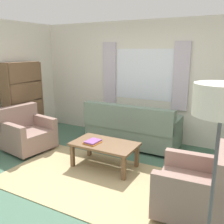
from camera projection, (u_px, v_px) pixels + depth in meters
ground_plane at (90, 178)px, 3.93m from camera, size 6.24×6.24×0.00m
wall_back at (144, 81)px, 5.54m from camera, size 5.32×0.12×2.60m
window_with_curtains at (143, 75)px, 5.43m from camera, size 1.98×0.07×1.40m
area_rug at (90, 178)px, 3.93m from camera, size 2.72×1.76×0.01m
couch at (132, 129)px, 5.18m from camera, size 1.90×0.82×0.92m
armchair_left at (27, 133)px, 5.00m from camera, size 0.94×0.96×0.88m
armchair_right at (196, 187)px, 3.02m from camera, size 0.87×0.89×0.88m
coffee_table at (105, 146)px, 4.23m from camera, size 1.10×0.64×0.44m
book_stack_on_table at (93, 142)px, 4.21m from camera, size 0.26×0.29×0.04m
bookshelf at (25, 105)px, 5.62m from camera, size 0.30×0.94×1.72m
standing_lamp at (221, 114)px, 1.84m from camera, size 0.42×0.42×1.74m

